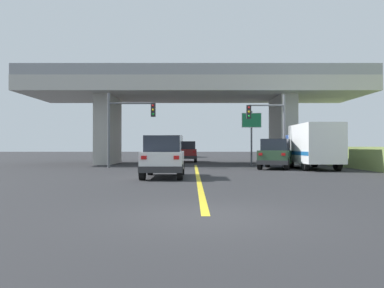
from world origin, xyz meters
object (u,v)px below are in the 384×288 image
(highway_sign, at_px, (251,125))
(semi_truck_distant, at_px, (174,146))
(box_truck, at_px, (312,146))
(traffic_signal_farside, at_px, (125,120))
(suv_lead, at_px, (163,157))
(sedan_oncoming, at_px, (187,152))
(suv_crossing, at_px, (276,154))
(traffic_signal_nearside, at_px, (271,122))

(highway_sign, height_order, semi_truck_distant, highway_sign)
(box_truck, distance_m, traffic_signal_farside, 13.03)
(suv_lead, height_order, sedan_oncoming, same)
(suv_crossing, xyz_separation_m, traffic_signal_farside, (-10.48, 1.22, 2.37))
(sedan_oncoming, xyz_separation_m, highway_sign, (5.36, -6.93, 2.22))
(suv_lead, relative_size, traffic_signal_farside, 0.83)
(suv_lead, relative_size, traffic_signal_nearside, 0.85)
(suv_crossing, bearing_deg, semi_truck_distant, 125.19)
(suv_lead, height_order, highway_sign, highway_sign)
(box_truck, bearing_deg, semi_truck_distant, 109.04)
(sedan_oncoming, bearing_deg, traffic_signal_nearside, -60.89)
(semi_truck_distant, bearing_deg, box_truck, -70.96)
(box_truck, relative_size, traffic_signal_nearside, 1.30)
(semi_truck_distant, bearing_deg, suv_crossing, -74.80)
(traffic_signal_nearside, bearing_deg, suv_crossing, -83.18)
(suv_crossing, xyz_separation_m, highway_sign, (-0.89, 5.16, 2.22))
(box_truck, bearing_deg, highway_sign, 120.64)
(box_truck, relative_size, highway_sign, 1.53)
(box_truck, relative_size, traffic_signal_farside, 1.27)
(sedan_oncoming, distance_m, traffic_signal_farside, 11.90)
(highway_sign, bearing_deg, traffic_signal_farside, -157.69)
(traffic_signal_farside, bearing_deg, box_truck, -6.67)
(semi_truck_distant, bearing_deg, sedan_oncoming, -83.71)
(traffic_signal_nearside, relative_size, semi_truck_distant, 0.77)
(box_truck, xyz_separation_m, highway_sign, (-3.22, 5.44, 1.66))
(suv_crossing, bearing_deg, suv_lead, -114.06)
(suv_crossing, relative_size, traffic_signal_nearside, 0.91)
(suv_crossing, distance_m, traffic_signal_farside, 10.81)
(sedan_oncoming, distance_m, semi_truck_distant, 18.46)
(suv_crossing, height_order, traffic_signal_farside, traffic_signal_farside)
(box_truck, distance_m, semi_truck_distant, 32.48)
(suv_lead, xyz_separation_m, suv_crossing, (7.11, 7.35, -0.00))
(semi_truck_distant, bearing_deg, highway_sign, -73.72)
(sedan_oncoming, xyz_separation_m, traffic_signal_nearside, (6.11, -10.97, 2.23))
(traffic_signal_nearside, height_order, semi_truck_distant, traffic_signal_nearside)
(highway_sign, bearing_deg, sedan_oncoming, 127.71)
(suv_crossing, relative_size, highway_sign, 1.07)
(traffic_signal_farside, relative_size, highway_sign, 1.21)
(suv_crossing, bearing_deg, traffic_signal_farside, -166.65)
(traffic_signal_farside, xyz_separation_m, highway_sign, (9.59, 3.94, -0.14))
(semi_truck_distant, bearing_deg, traffic_signal_farside, -94.34)
(box_truck, height_order, semi_truck_distant, semi_truck_distant)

